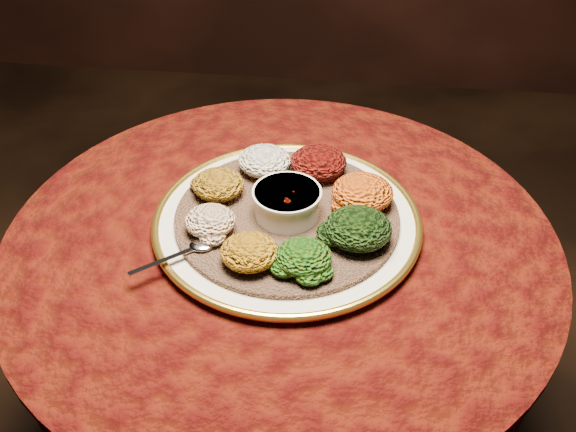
# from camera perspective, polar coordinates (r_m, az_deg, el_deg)

# --- Properties ---
(table) EXTENTS (0.96, 0.96, 0.73)m
(table) POSITION_cam_1_polar(r_m,az_deg,el_deg) (1.24, -0.61, -7.97)
(table) COLOR black
(table) RESTS_ON ground
(platter) EXTENTS (0.55, 0.55, 0.02)m
(platter) POSITION_cam_1_polar(r_m,az_deg,el_deg) (1.12, -0.09, -0.45)
(platter) COLOR beige
(platter) RESTS_ON table
(injera) EXTENTS (0.51, 0.51, 0.01)m
(injera) POSITION_cam_1_polar(r_m,az_deg,el_deg) (1.12, -0.09, -0.02)
(injera) COLOR brown
(injera) RESTS_ON platter
(stew_bowl) EXTENTS (0.12, 0.12, 0.05)m
(stew_bowl) POSITION_cam_1_polar(r_m,az_deg,el_deg) (1.09, -0.09, 1.34)
(stew_bowl) COLOR silver
(stew_bowl) RESTS_ON injera
(spoon) EXTENTS (0.12, 0.10, 0.01)m
(spoon) POSITION_cam_1_polar(r_m,az_deg,el_deg) (1.05, -8.28, -2.83)
(spoon) COLOR silver
(spoon) RESTS_ON injera
(portion_ayib) EXTENTS (0.10, 0.09, 0.05)m
(portion_ayib) POSITION_cam_1_polar(r_m,az_deg,el_deg) (1.20, -2.10, 4.92)
(portion_ayib) COLOR white
(portion_ayib) RESTS_ON injera
(portion_kitfo) EXTENTS (0.11, 0.10, 0.05)m
(portion_kitfo) POSITION_cam_1_polar(r_m,az_deg,el_deg) (1.20, 2.74, 4.80)
(portion_kitfo) COLOR black
(portion_kitfo) RESTS_ON injera
(portion_tikil) EXTENTS (0.11, 0.10, 0.05)m
(portion_tikil) POSITION_cam_1_polar(r_m,az_deg,el_deg) (1.13, 6.65, 2.10)
(portion_tikil) COLOR #C16910
(portion_tikil) RESTS_ON injera
(portion_gomen) EXTENTS (0.11, 0.11, 0.05)m
(portion_gomen) POSITION_cam_1_polar(r_m,az_deg,el_deg) (1.05, 6.25, -1.09)
(portion_gomen) COLOR black
(portion_gomen) RESTS_ON injera
(portion_mixveg) EXTENTS (0.09, 0.09, 0.04)m
(portion_mixveg) POSITION_cam_1_polar(r_m,az_deg,el_deg) (1.00, 1.39, -3.66)
(portion_mixveg) COLOR #983409
(portion_mixveg) RESTS_ON injera
(portion_kik) EXTENTS (0.09, 0.09, 0.04)m
(portion_kik) POSITION_cam_1_polar(r_m,az_deg,el_deg) (1.01, -3.45, -3.20)
(portion_kik) COLOR #A4710E
(portion_kik) RESTS_ON injera
(portion_timatim) EXTENTS (0.09, 0.08, 0.04)m
(portion_timatim) POSITION_cam_1_polar(r_m,az_deg,el_deg) (1.07, -6.93, -0.42)
(portion_timatim) COLOR maroon
(portion_timatim) RESTS_ON injera
(portion_shiro) EXTENTS (0.09, 0.09, 0.04)m
(portion_shiro) POSITION_cam_1_polar(r_m,az_deg,el_deg) (1.15, -6.22, 2.82)
(portion_shiro) COLOR #A37213
(portion_shiro) RESTS_ON injera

